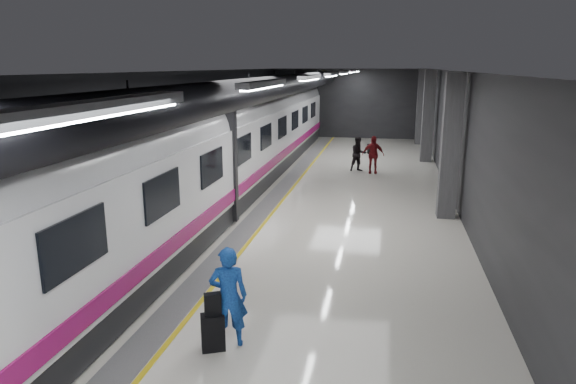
{
  "coord_description": "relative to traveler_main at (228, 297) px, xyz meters",
  "views": [
    {
      "loc": [
        2.64,
        -14.38,
        4.69
      ],
      "look_at": [
        0.12,
        -1.48,
        1.44
      ],
      "focal_mm": 32.0,
      "sensor_mm": 36.0,
      "label": 1
    }
  ],
  "objects": [
    {
      "name": "suitcase_main",
      "position": [
        -0.22,
        -0.23,
        -0.57
      ],
      "size": [
        0.46,
        0.39,
        0.64
      ],
      "primitive_type": "cube",
      "rotation": [
        0.0,
        0.0,
        0.42
      ],
      "color": "black",
      "rests_on": "ground"
    },
    {
      "name": "suitcase_far",
      "position": [
        1.66,
        20.46,
        -0.62
      ],
      "size": [
        0.42,
        0.35,
        0.54
      ],
      "primitive_type": "cube",
      "rotation": [
        0.0,
        0.0,
        0.36
      ],
      "color": "black",
      "rests_on": "ground"
    },
    {
      "name": "shoulder_bag",
      "position": [
        -0.21,
        -0.2,
        -0.06
      ],
      "size": [
        0.32,
        0.25,
        0.37
      ],
      "primitive_type": "cube",
      "rotation": [
        0.0,
        0.0,
        0.43
      ],
      "color": "black",
      "rests_on": "suitcase_main"
    },
    {
      "name": "train",
      "position": [
        -3.36,
        6.72,
        1.18
      ],
      "size": [
        3.05,
        38.0,
        4.05
      ],
      "color": "black",
      "rests_on": "ground"
    },
    {
      "name": "traveler_far_b",
      "position": [
        1.91,
        15.21,
        -0.05
      ],
      "size": [
        1.01,
        0.49,
        1.67
      ],
      "primitive_type": "imported",
      "rotation": [
        0.0,
        0.0,
        0.09
      ],
      "color": "maroon",
      "rests_on": "ground"
    },
    {
      "name": "ground",
      "position": [
        -0.11,
        6.72,
        -0.89
      ],
      "size": [
        40.0,
        40.0,
        0.0
      ],
      "primitive_type": "plane",
      "color": "beige",
      "rests_on": "ground"
    },
    {
      "name": "traveler_far_a",
      "position": [
        1.25,
        15.52,
        -0.1
      ],
      "size": [
        0.95,
        0.87,
        1.58
      ],
      "primitive_type": "imported",
      "rotation": [
        0.0,
        0.0,
        0.43
      ],
      "color": "black",
      "rests_on": "ground"
    },
    {
      "name": "traveler_main",
      "position": [
        0.0,
        0.0,
        0.0
      ],
      "size": [
        0.73,
        0.57,
        1.77
      ],
      "primitive_type": "imported",
      "rotation": [
        0.0,
        0.0,
        3.39
      ],
      "color": "blue",
      "rests_on": "ground"
    },
    {
      "name": "platform_hall",
      "position": [
        -0.4,
        7.67,
        2.65
      ],
      "size": [
        10.02,
        40.02,
        4.51
      ],
      "color": "black",
      "rests_on": "ground"
    }
  ]
}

